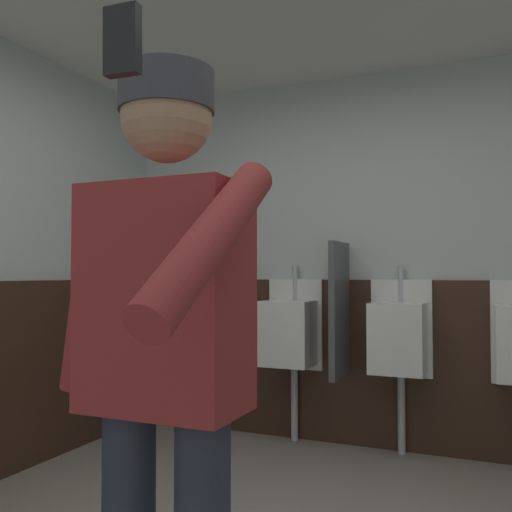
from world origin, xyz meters
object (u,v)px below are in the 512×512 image
object	(u,v)px
urinal_left	(290,332)
person	(164,339)
urinal_middle	(399,337)
cell_phone	(122,41)

from	to	relation	value
urinal_left	person	xyz separation A→B (m)	(0.54, -2.47, 0.24)
person	urinal_middle	bearing A→B (deg)	85.20
urinal_middle	cell_phone	world-z (taller)	cell_phone
urinal_middle	cell_phone	xyz separation A→B (m)	(0.04, -2.97, 0.78)
urinal_left	urinal_middle	size ratio (longest dim) A/B	1.00
urinal_middle	person	world-z (taller)	person
urinal_left	person	bearing A→B (deg)	-77.58
urinal_left	cell_phone	bearing A→B (deg)	-75.15
urinal_middle	cell_phone	distance (m)	3.07
urinal_middle	person	distance (m)	2.49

